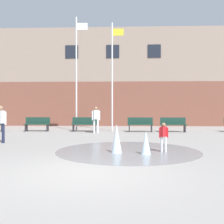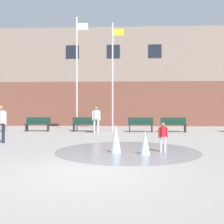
{
  "view_description": "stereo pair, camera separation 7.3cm",
  "coord_description": "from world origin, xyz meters",
  "px_view_note": "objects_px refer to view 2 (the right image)",
  "views": [
    {
      "loc": [
        0.79,
        -5.94,
        1.45
      ],
      "look_at": [
        0.3,
        6.89,
        1.3
      ],
      "focal_mm": 42.0,
      "sensor_mm": 36.0,
      "label": 1
    },
    {
      "loc": [
        0.86,
        -5.94,
        1.45
      ],
      "look_at": [
        0.3,
        6.89,
        1.3
      ],
      "focal_mm": 42.0,
      "sensor_mm": 36.0,
      "label": 2
    }
  ],
  "objects_px": {
    "park_bench_near_trashcan": "(174,124)",
    "flagpole_left": "(77,70)",
    "park_bench_under_left_flagpole": "(38,124)",
    "child_in_fountain": "(163,135)",
    "adult_watching": "(1,121)",
    "adult_near_bench": "(96,118)",
    "park_bench_center": "(85,124)",
    "flagpole_right": "(113,73)",
    "park_bench_under_right_flagpole": "(141,124)"
  },
  "relations": [
    {
      "from": "adult_watching",
      "to": "child_in_fountain",
      "type": "bearing_deg",
      "value": 11.0
    },
    {
      "from": "adult_watching",
      "to": "flagpole_right",
      "type": "height_order",
      "value": "flagpole_right"
    },
    {
      "from": "adult_watching",
      "to": "park_bench_near_trashcan",
      "type": "bearing_deg",
      "value": 62.99
    },
    {
      "from": "park_bench_center",
      "to": "park_bench_near_trashcan",
      "type": "height_order",
      "value": "same"
    },
    {
      "from": "park_bench_under_left_flagpole",
      "to": "child_in_fountain",
      "type": "xyz_separation_m",
      "value": [
        6.9,
        -7.96,
        0.1
      ]
    },
    {
      "from": "park_bench_near_trashcan",
      "to": "adult_watching",
      "type": "height_order",
      "value": "adult_watching"
    },
    {
      "from": "adult_watching",
      "to": "park_bench_under_left_flagpole",
      "type": "bearing_deg",
      "value": 122.22
    },
    {
      "from": "park_bench_center",
      "to": "flagpole_right",
      "type": "distance_m",
      "value": 3.81
    },
    {
      "from": "park_bench_under_left_flagpole",
      "to": "flagpole_left",
      "type": "distance_m",
      "value": 4.36
    },
    {
      "from": "park_bench_center",
      "to": "flagpole_left",
      "type": "distance_m",
      "value": 3.61
    },
    {
      "from": "adult_near_bench",
      "to": "flagpole_left",
      "type": "distance_m",
      "value": 3.77
    },
    {
      "from": "park_bench_under_left_flagpole",
      "to": "park_bench_near_trashcan",
      "type": "height_order",
      "value": "same"
    },
    {
      "from": "park_bench_center",
      "to": "child_in_fountain",
      "type": "xyz_separation_m",
      "value": [
        3.82,
        -7.92,
        0.1
      ]
    },
    {
      "from": "adult_watching",
      "to": "park_bench_under_right_flagpole",
      "type": "bearing_deg",
      "value": 70.89
    },
    {
      "from": "park_bench_under_left_flagpole",
      "to": "flagpole_right",
      "type": "distance_m",
      "value": 5.93
    },
    {
      "from": "child_in_fountain",
      "to": "park_bench_under_right_flagpole",
      "type": "bearing_deg",
      "value": -125.98
    },
    {
      "from": "child_in_fountain",
      "to": "adult_near_bench",
      "type": "height_order",
      "value": "adult_near_bench"
    },
    {
      "from": "park_bench_under_left_flagpole",
      "to": "park_bench_under_right_flagpole",
      "type": "distance_m",
      "value": 6.67
    },
    {
      "from": "park_bench_under_right_flagpole",
      "to": "adult_watching",
      "type": "bearing_deg",
      "value": -137.89
    },
    {
      "from": "park_bench_near_trashcan",
      "to": "adult_near_bench",
      "type": "distance_m",
      "value": 4.92
    },
    {
      "from": "park_bench_under_left_flagpole",
      "to": "flagpole_right",
      "type": "height_order",
      "value": "flagpole_right"
    },
    {
      "from": "park_bench_near_trashcan",
      "to": "adult_near_bench",
      "type": "relative_size",
      "value": 1.01
    },
    {
      "from": "park_bench_near_trashcan",
      "to": "flagpole_left",
      "type": "relative_size",
      "value": 0.21
    },
    {
      "from": "adult_near_bench",
      "to": "flagpole_right",
      "type": "height_order",
      "value": "flagpole_right"
    },
    {
      "from": "park_bench_under_left_flagpole",
      "to": "flagpole_right",
      "type": "bearing_deg",
      "value": 5.42
    },
    {
      "from": "adult_near_bench",
      "to": "flagpole_left",
      "type": "relative_size",
      "value": 0.21
    },
    {
      "from": "park_bench_center",
      "to": "park_bench_under_right_flagpole",
      "type": "bearing_deg",
      "value": -1.77
    },
    {
      "from": "child_in_fountain",
      "to": "flagpole_left",
      "type": "height_order",
      "value": "flagpole_left"
    },
    {
      "from": "adult_watching",
      "to": "flagpole_left",
      "type": "bearing_deg",
      "value": 99.88
    },
    {
      "from": "park_bench_center",
      "to": "park_bench_under_left_flagpole",
      "type": "bearing_deg",
      "value": 179.18
    },
    {
      "from": "park_bench_under_right_flagpole",
      "to": "park_bench_near_trashcan",
      "type": "height_order",
      "value": "same"
    },
    {
      "from": "adult_near_bench",
      "to": "flagpole_right",
      "type": "xyz_separation_m",
      "value": [
        0.94,
        1.65,
        2.87
      ]
    },
    {
      "from": "park_bench_under_left_flagpole",
      "to": "flagpole_left",
      "type": "xyz_separation_m",
      "value": [
        2.52,
        0.46,
        3.53
      ]
    },
    {
      "from": "park_bench_under_right_flagpole",
      "to": "park_bench_near_trashcan",
      "type": "bearing_deg",
      "value": -0.18
    },
    {
      "from": "flagpole_left",
      "to": "flagpole_right",
      "type": "bearing_deg",
      "value": 0.0
    },
    {
      "from": "park_bench_under_right_flagpole",
      "to": "park_bench_near_trashcan",
      "type": "xyz_separation_m",
      "value": [
        2.07,
        -0.01,
        0.0
      ]
    },
    {
      "from": "park_bench_near_trashcan",
      "to": "park_bench_under_right_flagpole",
      "type": "bearing_deg",
      "value": 179.82
    },
    {
      "from": "park_bench_near_trashcan",
      "to": "adult_watching",
      "type": "xyz_separation_m",
      "value": [
        -8.38,
        -5.7,
        0.45
      ]
    },
    {
      "from": "adult_watching",
      "to": "child_in_fountain",
      "type": "xyz_separation_m",
      "value": [
        6.55,
        -2.1,
        -0.35
      ]
    },
    {
      "from": "child_in_fountain",
      "to": "flagpole_right",
      "type": "xyz_separation_m",
      "value": [
        -2.01,
        8.42,
        3.22
      ]
    },
    {
      "from": "park_bench_under_left_flagpole",
      "to": "child_in_fountain",
      "type": "bearing_deg",
      "value": -49.07
    },
    {
      "from": "flagpole_left",
      "to": "flagpole_right",
      "type": "relative_size",
      "value": 1.06
    },
    {
      "from": "park_bench_under_right_flagpole",
      "to": "adult_watching",
      "type": "distance_m",
      "value": 8.52
    },
    {
      "from": "adult_watching",
      "to": "flagpole_left",
      "type": "distance_m",
      "value": 7.36
    },
    {
      "from": "child_in_fountain",
      "to": "adult_near_bench",
      "type": "bearing_deg",
      "value": -104.17
    },
    {
      "from": "park_bench_under_left_flagpole",
      "to": "adult_watching",
      "type": "bearing_deg",
      "value": -86.56
    },
    {
      "from": "park_bench_under_left_flagpole",
      "to": "flagpole_right",
      "type": "relative_size",
      "value": 0.22
    },
    {
      "from": "park_bench_center",
      "to": "park_bench_under_right_flagpole",
      "type": "distance_m",
      "value": 3.58
    },
    {
      "from": "child_in_fountain",
      "to": "flagpole_right",
      "type": "relative_size",
      "value": 0.14
    },
    {
      "from": "park_bench_under_left_flagpole",
      "to": "child_in_fountain",
      "type": "height_order",
      "value": "child_in_fountain"
    }
  ]
}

